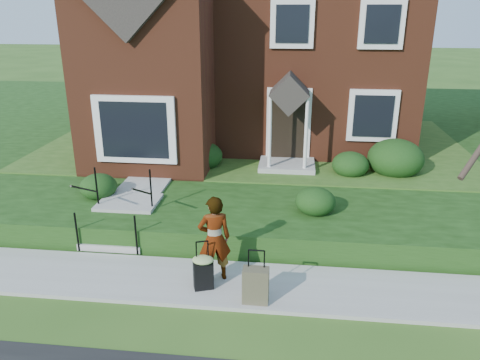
# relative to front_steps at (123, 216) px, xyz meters

# --- Properties ---
(ground) EXTENTS (120.00, 120.00, 0.00)m
(ground) POSITION_rel_front_steps_xyz_m (2.50, -1.84, -0.47)
(ground) COLOR #2D5119
(ground) RESTS_ON ground
(sidewalk) EXTENTS (60.00, 1.60, 0.08)m
(sidewalk) POSITION_rel_front_steps_xyz_m (2.50, -1.84, -0.43)
(sidewalk) COLOR #9E9B93
(sidewalk) RESTS_ON ground
(terrace) EXTENTS (44.00, 20.00, 0.60)m
(terrace) POSITION_rel_front_steps_xyz_m (6.50, 9.06, -0.17)
(terrace) COLOR #18350E
(terrace) RESTS_ON ground
(walkway) EXTENTS (1.20, 6.00, 0.06)m
(walkway) POSITION_rel_front_steps_xyz_m (0.00, 3.16, 0.16)
(walkway) COLOR #9E9B93
(walkway) RESTS_ON terrace
(main_house) EXTENTS (10.40, 10.20, 9.40)m
(main_house) POSITION_rel_front_steps_xyz_m (2.29, 7.76, 4.79)
(main_house) COLOR brown
(main_house) RESTS_ON terrace
(front_steps) EXTENTS (1.40, 2.02, 1.50)m
(front_steps) POSITION_rel_front_steps_xyz_m (0.00, 0.00, 0.00)
(front_steps) COLOR #9E9B93
(front_steps) RESTS_ON ground
(foundation_shrubs) EXTENTS (9.71, 4.23, 1.09)m
(foundation_shrubs) POSITION_rel_front_steps_xyz_m (3.43, 3.00, 0.57)
(foundation_shrubs) COLOR black
(foundation_shrubs) RESTS_ON terrace
(woman) EXTENTS (0.72, 0.59, 1.71)m
(woman) POSITION_rel_front_steps_xyz_m (2.45, -1.73, 0.46)
(woman) COLOR #999999
(woman) RESTS_ON sidewalk
(suitcase_black) EXTENTS (0.48, 0.44, 0.96)m
(suitcase_black) POSITION_rel_front_steps_xyz_m (2.29, -2.09, -0.02)
(suitcase_black) COLOR black
(suitcase_black) RESTS_ON sidewalk
(suitcase_olive) EXTENTS (0.47, 0.26, 1.00)m
(suitcase_olive) POSITION_rel_front_steps_xyz_m (3.29, -2.41, -0.06)
(suitcase_olive) COLOR brown
(suitcase_olive) RESTS_ON sidewalk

